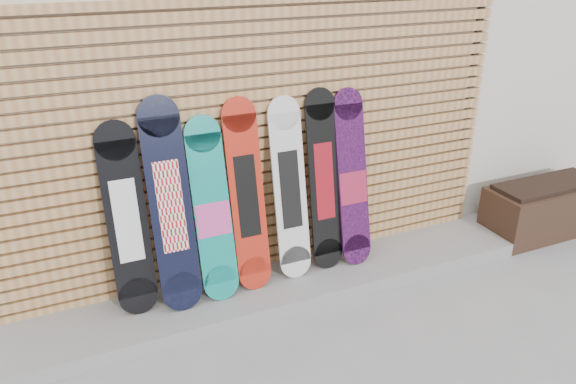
% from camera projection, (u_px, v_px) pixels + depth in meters
% --- Properties ---
extents(ground, '(80.00, 80.00, 0.00)m').
position_uv_depth(ground, '(335.00, 335.00, 4.11)').
color(ground, gray).
rests_on(ground, ground).
extents(building, '(12.00, 5.00, 3.60)m').
position_uv_depth(building, '(233.00, 21.00, 6.48)').
color(building, beige).
rests_on(building, ground).
extents(concrete_step, '(4.60, 0.70, 0.12)m').
position_uv_depth(concrete_step, '(279.00, 285.00, 4.60)').
color(concrete_step, gray).
rests_on(concrete_step, ground).
extents(slat_wall, '(4.26, 0.08, 2.29)m').
position_uv_depth(slat_wall, '(264.00, 142.00, 4.37)').
color(slat_wall, '#AC7948').
rests_on(slat_wall, ground).
extents(planter_box, '(1.19, 0.50, 0.54)m').
position_uv_depth(planter_box, '(544.00, 208.00, 5.46)').
color(planter_box, black).
rests_on(planter_box, ground).
extents(snowboard_0, '(0.29, 0.28, 1.42)m').
position_uv_depth(snowboard_0, '(127.00, 221.00, 3.97)').
color(snowboard_0, black).
rests_on(snowboard_0, concrete_step).
extents(snowboard_1, '(0.30, 0.37, 1.56)m').
position_uv_depth(snowboard_1, '(171.00, 207.00, 4.02)').
color(snowboard_1, black).
rests_on(snowboard_1, concrete_step).
extents(snowboard_2, '(0.28, 0.36, 1.38)m').
position_uv_depth(snowboard_2, '(212.00, 211.00, 4.18)').
color(snowboard_2, '#0D857C').
rests_on(snowboard_2, concrete_step).
extents(snowboard_3, '(0.27, 0.33, 1.49)m').
position_uv_depth(snowboard_3, '(247.00, 196.00, 4.27)').
color(snowboard_3, '#B62313').
rests_on(snowboard_3, concrete_step).
extents(snowboard_4, '(0.27, 0.31, 1.46)m').
position_uv_depth(snowboard_4, '(290.00, 190.00, 4.42)').
color(snowboard_4, silver).
rests_on(snowboard_4, concrete_step).
extents(snowboard_5, '(0.26, 0.29, 1.49)m').
position_uv_depth(snowboard_5, '(324.00, 181.00, 4.54)').
color(snowboard_5, black).
rests_on(snowboard_5, concrete_step).
extents(snowboard_6, '(0.26, 0.33, 1.46)m').
position_uv_depth(snowboard_6, '(352.00, 180.00, 4.62)').
color(snowboard_6, black).
rests_on(snowboard_6, concrete_step).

